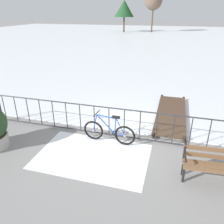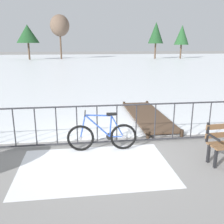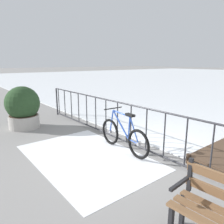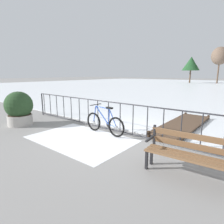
% 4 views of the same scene
% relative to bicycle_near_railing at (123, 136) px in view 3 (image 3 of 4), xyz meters
% --- Properties ---
extents(ground_plane, '(160.00, 160.00, 0.00)m').
position_rel_bicycle_near_railing_xyz_m(ground_plane, '(0.16, 0.33, -0.37)').
color(ground_plane, gray).
extents(snow_patch, '(3.21, 2.10, 0.01)m').
position_rel_bicycle_near_railing_xyz_m(snow_patch, '(-0.24, -0.87, -0.36)').
color(snow_patch, white).
rests_on(snow_patch, ground).
extents(railing_fence, '(9.06, 0.06, 1.07)m').
position_rel_bicycle_near_railing_xyz_m(railing_fence, '(0.16, 0.33, 0.19)').
color(railing_fence, '#2D2D33').
rests_on(railing_fence, ground).
extents(bicycle_near_railing, '(1.71, 0.52, 0.97)m').
position_rel_bicycle_near_railing_xyz_m(bicycle_near_railing, '(0.00, 0.00, 0.00)').
color(bicycle_near_railing, black).
rests_on(bicycle_near_railing, ground).
extents(planter_with_shrub, '(1.06, 1.06, 1.33)m').
position_rel_bicycle_near_railing_xyz_m(planter_with_shrub, '(-3.35, -1.26, 0.30)').
color(planter_with_shrub, '#ADA8A0').
rests_on(planter_with_shrub, ground).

